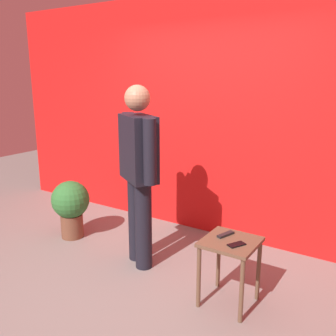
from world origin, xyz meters
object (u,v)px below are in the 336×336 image
cell_phone (237,245)px  potted_plant (71,204)px  side_table (230,253)px  tv_remote (226,235)px  standing_person (139,168)px

cell_phone → potted_plant: 2.21m
side_table → tv_remote: size_ratio=3.38×
side_table → potted_plant: bearing=174.1°
side_table → tv_remote: bearing=139.5°
standing_person → tv_remote: bearing=-5.6°
potted_plant → standing_person: bearing=-3.2°
standing_person → side_table: size_ratio=3.13×
standing_person → tv_remote: 1.07m
standing_person → side_table: bearing=-8.6°
tv_remote → potted_plant: (-2.04, 0.16, -0.18)m
potted_plant → tv_remote: bearing=-4.4°
cell_phone → side_table: bearing=172.1°
standing_person → tv_remote: (0.98, -0.10, -0.42)m
side_table → potted_plant: (-2.11, 0.22, -0.06)m
tv_remote → potted_plant: 2.06m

